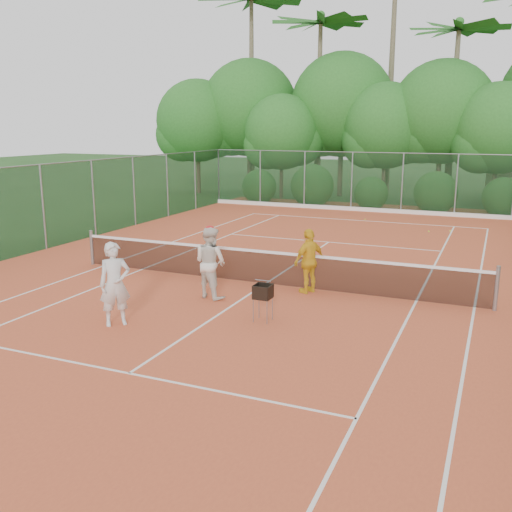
% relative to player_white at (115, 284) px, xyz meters
% --- Properties ---
extents(ground, '(120.00, 120.00, 0.00)m').
position_rel_player_white_xyz_m(ground, '(1.77, 4.35, -0.95)').
color(ground, '#1F4418').
rests_on(ground, ground).
extents(clay_court, '(18.00, 36.00, 0.02)m').
position_rel_player_white_xyz_m(clay_court, '(1.77, 4.35, -0.94)').
color(clay_court, '#C9542E').
rests_on(clay_court, ground).
extents(tennis_net, '(11.97, 0.10, 1.10)m').
position_rel_player_white_xyz_m(tennis_net, '(1.77, 4.35, -0.42)').
color(tennis_net, gray).
rests_on(tennis_net, clay_court).
extents(player_white, '(0.79, 0.80, 1.86)m').
position_rel_player_white_xyz_m(player_white, '(0.00, 0.00, 0.00)').
color(player_white, silver).
rests_on(player_white, clay_court).
extents(player_center_grp, '(1.06, 0.93, 1.87)m').
position_rel_player_white_xyz_m(player_center_grp, '(0.96, 2.67, -0.00)').
color(player_center_grp, silver).
rests_on(player_center_grp, clay_court).
extents(player_yellow, '(0.86, 1.08, 1.71)m').
position_rel_player_white_xyz_m(player_yellow, '(3.14, 4.07, -0.08)').
color(player_yellow, gold).
rests_on(player_yellow, clay_court).
extents(ball_hopper, '(0.37, 0.37, 0.85)m').
position_rel_player_white_xyz_m(ball_hopper, '(2.89, 1.49, -0.26)').
color(ball_hopper, gray).
rests_on(ball_hopper, clay_court).
extents(stray_ball_a, '(0.07, 0.07, 0.07)m').
position_rel_player_white_xyz_m(stray_ball_a, '(1.88, 16.50, -0.90)').
color(stray_ball_a, '#CAD431').
rests_on(stray_ball_a, clay_court).
extents(stray_ball_b, '(0.07, 0.07, 0.07)m').
position_rel_player_white_xyz_m(stray_ball_b, '(5.02, 14.41, -0.90)').
color(stray_ball_b, '#CEE936').
rests_on(stray_ball_b, clay_court).
extents(stray_ball_c, '(0.07, 0.07, 0.07)m').
position_rel_player_white_xyz_m(stray_ball_c, '(5.83, 14.87, -0.90)').
color(stray_ball_c, '#D4EF37').
rests_on(stray_ball_c, clay_court).
extents(court_markings, '(11.03, 23.83, 0.01)m').
position_rel_player_white_xyz_m(court_markings, '(1.77, 4.35, -0.93)').
color(court_markings, white).
rests_on(court_markings, clay_court).
extents(fence_back, '(18.07, 0.07, 3.00)m').
position_rel_player_white_xyz_m(fence_back, '(1.77, 19.35, 0.57)').
color(fence_back, '#19381E').
rests_on(fence_back, clay_court).
extents(tropical_treeline, '(32.10, 8.49, 15.03)m').
position_rel_player_white_xyz_m(tropical_treeline, '(3.21, 24.58, 4.16)').
color(tropical_treeline, brown).
rests_on(tropical_treeline, ground).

